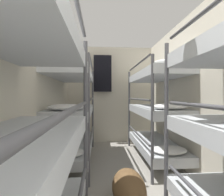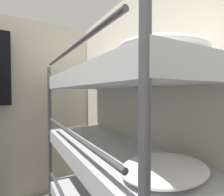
{
  "view_description": "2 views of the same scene",
  "coord_description": "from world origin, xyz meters",
  "views": [
    {
      "loc": [
        -0.3,
        0.54,
        1.21
      ],
      "look_at": [
        -0.09,
        3.27,
        1.17
      ],
      "focal_mm": 28.0,
      "sensor_mm": 36.0,
      "label": 1
    },
    {
      "loc": [
        0.04,
        2.39,
        1.45
      ],
      "look_at": [
        0.65,
        3.46,
        1.42
      ],
      "focal_mm": 28.0,
      "sensor_mm": 36.0,
      "label": 2
    }
  ],
  "objects": [
    {
      "name": "wall_back",
      "position": [
        0.0,
        5.07,
        1.22
      ],
      "size": [
        2.29,
        0.06,
        2.45
      ],
      "color": "beige",
      "rests_on": "ground_plane"
    },
    {
      "name": "bunk_stack_right_far",
      "position": [
        0.75,
        3.68,
        0.94
      ],
      "size": [
        0.68,
        1.84,
        1.8
      ],
      "color": "#4C4C51",
      "rests_on": "ground_plane"
    }
  ]
}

